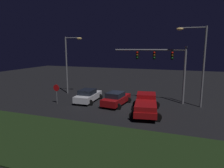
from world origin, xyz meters
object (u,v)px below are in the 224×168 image
at_px(car_sedan, 116,99).
at_px(street_lamp_right, 198,57).
at_px(car_sedan_far, 88,96).
at_px(street_lamp_left, 70,58).
at_px(stop_sign, 56,90).
at_px(pickup_truck, 146,104).
at_px(traffic_signal_gantry, 163,61).

relative_size(car_sedan, street_lamp_right, 0.53).
xyz_separation_m(car_sedan_far, street_lamp_left, (-4.30, 3.18, 4.20)).
height_order(street_lamp_left, stop_sign, street_lamp_left).
relative_size(pickup_truck, street_lamp_right, 0.66).
height_order(traffic_signal_gantry, street_lamp_left, street_lamp_left).
xyz_separation_m(car_sedan, traffic_signal_gantry, (4.60, 3.12, 4.16)).
bearing_deg(car_sedan, street_lamp_left, 72.21).
distance_m(car_sedan, car_sedan_far, 3.62).
relative_size(pickup_truck, traffic_signal_gantry, 0.68).
bearing_deg(stop_sign, street_lamp_left, 104.01).
bearing_deg(car_sedan, traffic_signal_gantry, -50.07).
bearing_deg(street_lamp_right, traffic_signal_gantry, 167.49).
bearing_deg(stop_sign, car_sedan_far, 33.43).
bearing_deg(car_sedan_far, stop_sign, 121.67).
bearing_deg(street_lamp_left, stop_sign, -75.99).
relative_size(car_sedan_far, stop_sign, 2.00).
bearing_deg(car_sedan_far, pickup_truck, -107.73).
relative_size(car_sedan_far, traffic_signal_gantry, 0.54).
distance_m(traffic_signal_gantry, street_lamp_left, 12.51).
relative_size(car_sedan, stop_sign, 2.04).
relative_size(car_sedan_far, street_lamp_left, 0.57).
bearing_deg(stop_sign, car_sedan, 14.54).
bearing_deg(car_sedan, street_lamp_right, -68.67).
height_order(car_sedan_far, street_lamp_left, street_lamp_left).
distance_m(traffic_signal_gantry, stop_sign, 12.66).
relative_size(traffic_signal_gantry, stop_sign, 3.73).
relative_size(street_lamp_right, stop_sign, 3.84).
bearing_deg(stop_sign, traffic_signal_gantry, 23.32).
bearing_deg(street_lamp_left, street_lamp_right, -4.06).
relative_size(car_sedan, street_lamp_left, 0.58).
relative_size(car_sedan_far, street_lamp_right, 0.52).
bearing_deg(street_lamp_right, street_lamp_left, 175.94).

